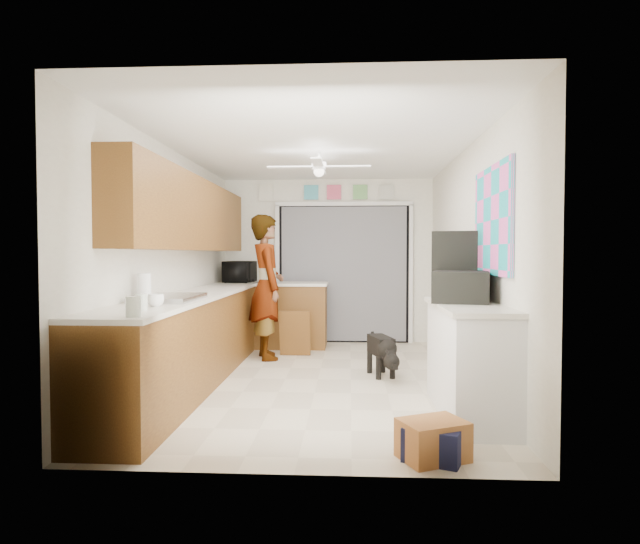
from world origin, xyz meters
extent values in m
plane|color=beige|center=(0.00, 0.00, 0.00)|extent=(5.00, 5.00, 0.00)
plane|color=white|center=(0.00, 0.00, 2.50)|extent=(5.00, 5.00, 0.00)
plane|color=white|center=(0.00, 2.50, 1.25)|extent=(3.20, 0.00, 3.20)
plane|color=white|center=(0.00, -2.50, 1.25)|extent=(3.20, 0.00, 3.20)
plane|color=white|center=(-1.60, 0.00, 1.25)|extent=(0.00, 5.00, 5.00)
plane|color=white|center=(1.60, 0.00, 1.25)|extent=(0.00, 5.00, 5.00)
cube|color=brown|center=(-1.30, 0.00, 0.45)|extent=(0.60, 4.80, 0.90)
cube|color=white|center=(-1.29, 0.00, 0.92)|extent=(0.62, 4.80, 0.04)
cube|color=brown|center=(-1.44, 0.20, 1.80)|extent=(0.32, 4.00, 0.80)
cube|color=silver|center=(-1.29, -1.00, 0.95)|extent=(0.50, 0.76, 0.06)
cylinder|color=silver|center=(-1.48, -1.00, 1.05)|extent=(0.03, 0.03, 0.22)
cube|color=brown|center=(-0.50, 2.00, 0.45)|extent=(1.00, 0.60, 0.90)
cube|color=white|center=(-0.50, 2.00, 0.92)|extent=(1.04, 0.64, 0.04)
cube|color=black|center=(0.25, 2.47, 1.05)|extent=(2.00, 0.06, 2.10)
cube|color=gray|center=(0.25, 2.43, 1.05)|extent=(1.90, 0.03, 2.05)
cube|color=white|center=(-0.77, 2.44, 1.05)|extent=(0.06, 0.04, 2.10)
cube|color=white|center=(1.27, 2.44, 1.05)|extent=(0.06, 0.04, 2.10)
cube|color=white|center=(0.25, 2.44, 2.12)|extent=(2.10, 0.04, 0.06)
cube|color=#49ACC5|center=(-0.25, 2.47, 2.30)|extent=(0.22, 0.02, 0.22)
cube|color=#DD5275|center=(0.10, 2.47, 2.30)|extent=(0.22, 0.02, 0.22)
cube|color=#6CAD62|center=(0.50, 2.47, 2.30)|extent=(0.22, 0.02, 0.22)
cube|color=beige|center=(0.90, 2.47, 2.30)|extent=(0.22, 0.02, 0.22)
cube|color=silver|center=(-0.95, 2.47, 2.30)|extent=(0.22, 0.02, 0.26)
cube|color=white|center=(1.35, -1.20, 0.45)|extent=(0.50, 1.40, 0.90)
cube|color=white|center=(1.34, -1.20, 0.92)|extent=(0.54, 1.44, 0.04)
cube|color=#F75BBD|center=(1.58, -1.00, 1.65)|extent=(0.03, 1.15, 0.95)
cube|color=white|center=(0.00, 0.20, 2.32)|extent=(1.14, 1.14, 0.24)
imported|color=black|center=(-1.27, 2.02, 1.09)|extent=(0.42, 0.58, 0.31)
imported|color=white|center=(-1.20, -1.57, 0.99)|extent=(0.16, 0.16, 0.10)
cylinder|color=silver|center=(-1.10, -2.25, 1.01)|extent=(0.11, 0.11, 0.14)
cylinder|color=silver|center=(-1.20, -1.86, 1.00)|extent=(0.11, 0.11, 0.13)
cylinder|color=white|center=(-1.46, -1.15, 1.07)|extent=(0.13, 0.13, 0.25)
cube|color=black|center=(1.32, -0.96, 1.07)|extent=(0.59, 0.71, 0.27)
cube|color=yellow|center=(1.32, -0.96, 0.96)|extent=(0.56, 0.66, 0.02)
cube|color=black|center=(1.32, -0.67, 1.32)|extent=(0.42, 0.12, 0.50)
cube|color=#BB703B|center=(0.89, -2.20, 0.13)|extent=(0.51, 0.46, 0.26)
cube|color=#151735|center=(0.90, -2.20, 0.11)|extent=(0.46, 0.42, 0.22)
cube|color=brown|center=(-0.38, 1.28, 0.31)|extent=(0.41, 0.16, 0.61)
imported|color=white|center=(-0.73, 1.13, 0.93)|extent=(0.64, 0.79, 1.86)
cube|color=black|center=(0.69, 0.20, 0.25)|extent=(0.43, 0.68, 0.50)
camera|label=1|loc=(0.34, -5.73, 1.36)|focal=30.00mm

